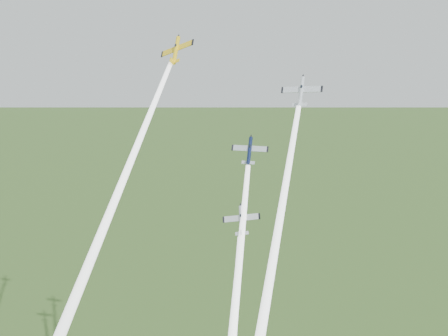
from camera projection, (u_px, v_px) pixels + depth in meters
plane_yellow at (176, 50)px, 116.37m from camera, size 10.42×6.75×10.04m
smoke_trail_yellow at (112, 206)px, 105.33m from camera, size 4.34×39.94×53.12m
plane_navy at (250, 150)px, 106.92m from camera, size 8.28×7.12×6.45m
plane_silver_right at (301, 92)px, 104.75m from camera, size 8.99×6.79×7.46m
smoke_trail_silver_right at (265, 305)px, 90.09m from camera, size 9.71×45.06×60.52m
plane_silver_low at (241, 220)px, 101.51m from camera, size 8.83×6.82×7.11m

